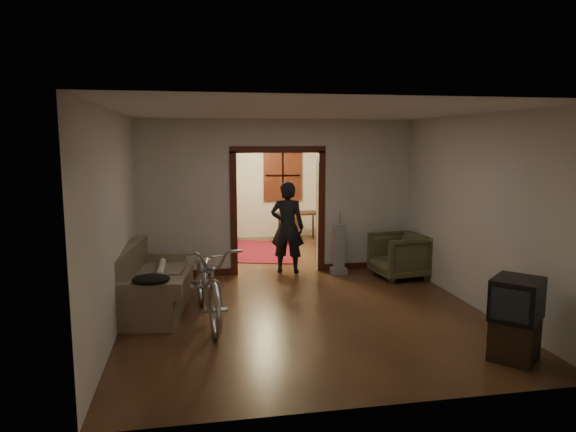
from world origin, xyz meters
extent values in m
cube|color=#3C2213|center=(0.00, 0.00, 0.00)|extent=(5.00, 8.50, 0.01)
cube|color=white|center=(0.00, 0.00, 2.80)|extent=(5.00, 8.50, 0.01)
cube|color=beige|center=(0.00, 4.25, 1.40)|extent=(5.00, 0.02, 2.80)
cube|color=beige|center=(-2.50, 0.00, 1.40)|extent=(0.02, 8.50, 2.80)
cube|color=beige|center=(2.50, 0.00, 1.40)|extent=(0.02, 8.50, 2.80)
cube|color=beige|center=(0.00, 0.75, 1.40)|extent=(5.00, 0.14, 2.80)
cube|color=#3C170D|center=(0.00, 0.75, 1.10)|extent=(1.74, 0.20, 2.32)
cube|color=black|center=(0.70, 4.21, 1.55)|extent=(0.98, 0.06, 1.28)
sphere|color=#FFE0A5|center=(0.00, 2.50, 2.35)|extent=(0.24, 0.24, 0.24)
cube|color=silver|center=(1.05, 0.68, 1.25)|extent=(0.08, 0.01, 0.12)
cube|color=brown|center=(-2.12, -1.01, 0.45)|extent=(1.13, 2.07, 0.91)
cylinder|color=beige|center=(-2.02, -0.71, 0.53)|extent=(0.11, 0.85, 0.11)
ellipsoid|color=black|center=(-2.07, -1.92, 0.68)|extent=(0.48, 0.36, 0.14)
imported|color=silver|center=(-1.34, -1.63, 0.54)|extent=(0.94, 2.12, 1.08)
imported|color=#4C4A2A|center=(2.05, -0.06, 0.40)|extent=(0.97, 0.95, 0.79)
cube|color=black|center=(1.96, -3.54, 0.23)|extent=(0.68, 0.67, 0.45)
cube|color=black|center=(1.96, -3.54, 0.69)|extent=(0.72, 0.72, 0.46)
cube|color=gray|center=(1.07, 0.40, 0.46)|extent=(0.33, 0.28, 0.92)
imported|color=black|center=(0.17, 0.68, 0.85)|extent=(0.71, 0.58, 1.69)
cube|color=maroon|center=(-0.14, 2.58, 0.01)|extent=(2.29, 2.67, 0.02)
cube|color=#303922|center=(-1.26, 3.70, 0.95)|extent=(0.99, 0.61, 1.90)
sphere|color=#1E5972|center=(-1.26, 3.70, 1.94)|extent=(0.29, 0.29, 0.29)
cube|color=black|center=(0.96, 3.54, 0.35)|extent=(1.06, 0.80, 0.70)
cube|color=black|center=(0.68, 3.12, 0.41)|extent=(0.44, 0.44, 0.82)
camera|label=1|loc=(-1.51, -8.43, 2.42)|focal=32.00mm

